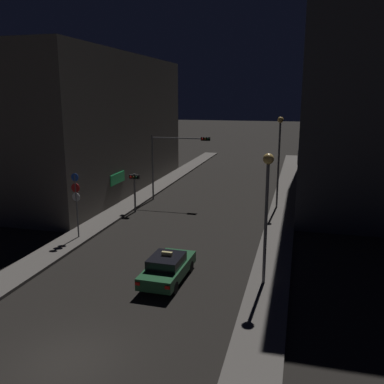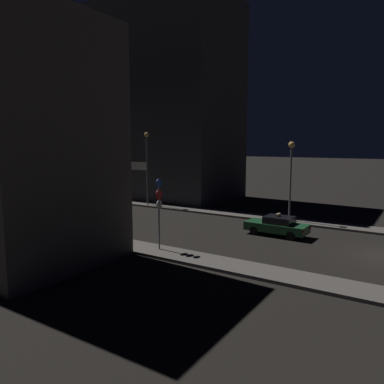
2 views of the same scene
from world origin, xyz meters
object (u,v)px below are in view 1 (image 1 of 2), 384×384
at_px(traffic_light_overhead, 173,154).
at_px(street_lamp_near_block, 267,193).
at_px(taxi, 168,268).
at_px(street_lamp_far_block, 279,148).
at_px(sign_pole_left, 76,199).
at_px(traffic_light_left_kerb, 134,184).

xyz_separation_m(traffic_light_overhead, street_lamp_near_block, (9.59, -15.80, 0.49)).
distance_m(taxi, street_lamp_far_block, 17.10).
distance_m(traffic_light_overhead, sign_pole_left, 12.30).
xyz_separation_m(taxi, street_lamp_near_block, (4.88, 0.70, 4.08)).
height_order(traffic_light_overhead, street_lamp_far_block, street_lamp_far_block).
bearing_deg(street_lamp_near_block, sign_pole_left, 162.52).
xyz_separation_m(taxi, traffic_light_left_kerb, (-6.71, 12.07, 1.60)).
bearing_deg(sign_pole_left, street_lamp_near_block, -17.48).
xyz_separation_m(taxi, traffic_light_overhead, (-4.71, 16.50, 3.59)).
height_order(traffic_light_left_kerb, street_lamp_near_block, street_lamp_near_block).
xyz_separation_m(traffic_light_left_kerb, street_lamp_far_block, (11.33, 3.78, 2.87)).
bearing_deg(traffic_light_overhead, street_lamp_near_block, -58.73).
distance_m(traffic_light_left_kerb, street_lamp_near_block, 16.43).
height_order(taxi, traffic_light_overhead, traffic_light_overhead).
distance_m(taxi, traffic_light_left_kerb, 13.90).
xyz_separation_m(street_lamp_near_block, street_lamp_far_block, (-0.27, 15.15, 0.38)).
relative_size(traffic_light_overhead, sign_pole_left, 1.38).
bearing_deg(sign_pole_left, traffic_light_left_kerb, 81.76).
bearing_deg(street_lamp_far_block, traffic_light_overhead, 176.02).
bearing_deg(street_lamp_near_block, taxi, -171.88).
bearing_deg(street_lamp_near_block, traffic_light_overhead, 121.27).
bearing_deg(street_lamp_far_block, street_lamp_near_block, -89.00).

